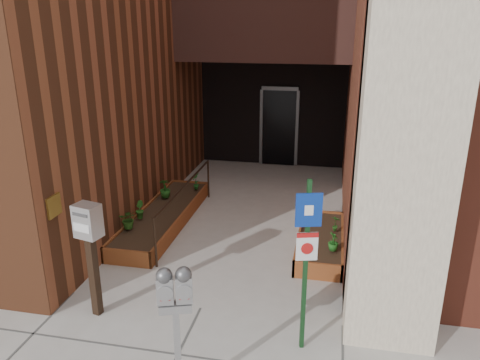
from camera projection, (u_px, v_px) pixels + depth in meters
The scene contains 14 objects.
ground at pixel (200, 308), 6.70m from camera, with size 80.00×80.00×0.00m, color #9E9991.
planter_left at pixel (164, 217), 9.45m from camera, with size 0.90×3.60×0.30m.
planter_right at pixel (320, 242), 8.39m from camera, with size 0.80×2.20×0.30m.
handrail at pixel (186, 191), 9.11m from camera, with size 0.04×3.34×0.90m.
parking_meter at pixel (175, 300), 4.71m from camera, with size 0.37×0.23×1.61m.
sign_post at pixel (306, 250), 5.46m from camera, with size 0.30×0.11×2.24m.
payment_dropbox at pixel (89, 237), 6.21m from camera, with size 0.38×0.31×1.65m.
shrub_left_a at pixel (129, 219), 8.51m from camera, with size 0.32×0.32×0.36m, color #265217.
shrub_left_b at pixel (139, 209), 8.96m from camera, with size 0.19×0.19×0.34m, color #26621C.
shrub_left_c at pixel (165, 188), 9.99m from camera, with size 0.23×0.23×0.40m, color #1D5317.
shrub_left_d at pixel (196, 181), 10.46m from camera, with size 0.20×0.20×0.38m, color #19591B.
shrub_right_a at pixel (333, 242), 7.70m from camera, with size 0.17×0.17×0.31m, color #1D5E1A.
shrub_right_b at pixel (336, 223), 8.41m from camera, with size 0.16×0.16×0.30m, color #1E4F16.
shrub_right_c at pixel (310, 205), 9.16m from camera, with size 0.31×0.31×0.35m, color #235719.
Camera 1 is at (1.72, -5.50, 3.93)m, focal length 35.00 mm.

